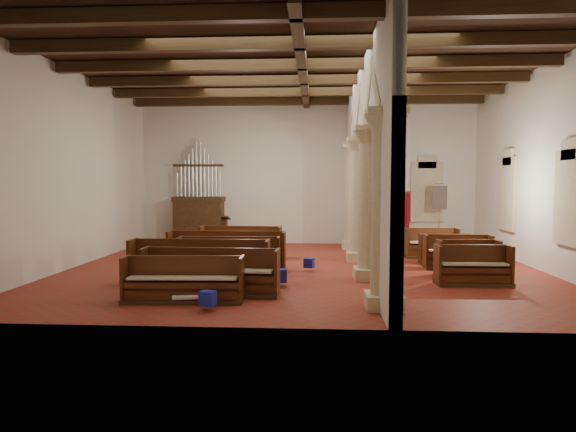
# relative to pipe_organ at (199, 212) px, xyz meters

# --- Properties ---
(floor) EXTENTS (14.00, 14.00, 0.00)m
(floor) POSITION_rel_pipe_organ_xyz_m (4.50, -5.50, -1.37)
(floor) COLOR maroon
(floor) RESTS_ON ground
(ceiling) EXTENTS (14.00, 14.00, 0.00)m
(ceiling) POSITION_rel_pipe_organ_xyz_m (4.50, -5.50, 4.63)
(ceiling) COLOR black
(ceiling) RESTS_ON wall_back
(wall_back) EXTENTS (14.00, 0.02, 6.00)m
(wall_back) POSITION_rel_pipe_organ_xyz_m (4.50, 0.50, 1.63)
(wall_back) COLOR silver
(wall_back) RESTS_ON floor
(wall_front) EXTENTS (14.00, 0.02, 6.00)m
(wall_front) POSITION_rel_pipe_organ_xyz_m (4.50, -11.50, 1.63)
(wall_front) COLOR silver
(wall_front) RESTS_ON floor
(wall_left) EXTENTS (0.02, 12.00, 6.00)m
(wall_left) POSITION_rel_pipe_organ_xyz_m (-2.50, -5.50, 1.63)
(wall_left) COLOR silver
(wall_left) RESTS_ON floor
(wall_right) EXTENTS (0.02, 12.00, 6.00)m
(wall_right) POSITION_rel_pipe_organ_xyz_m (11.50, -5.50, 1.63)
(wall_right) COLOR silver
(wall_right) RESTS_ON floor
(ceiling_beams) EXTENTS (13.80, 11.80, 0.30)m
(ceiling_beams) POSITION_rel_pipe_organ_xyz_m (4.50, -5.50, 4.45)
(ceiling_beams) COLOR #402A14
(ceiling_beams) RESTS_ON wall_back
(arcade) EXTENTS (0.90, 11.90, 6.00)m
(arcade) POSITION_rel_pipe_organ_xyz_m (6.30, -5.50, 2.19)
(arcade) COLOR beige
(arcade) RESTS_ON floor
(window_right_a) EXTENTS (0.03, 1.00, 2.20)m
(window_right_a) POSITION_rel_pipe_organ_xyz_m (11.48, -7.00, 0.83)
(window_right_a) COLOR #2F6950
(window_right_a) RESTS_ON wall_right
(window_right_b) EXTENTS (0.03, 1.00, 2.20)m
(window_right_b) POSITION_rel_pipe_organ_xyz_m (11.48, -3.00, 0.83)
(window_right_b) COLOR #2F6950
(window_right_b) RESTS_ON wall_right
(window_back) EXTENTS (1.00, 0.03, 2.20)m
(window_back) POSITION_rel_pipe_organ_xyz_m (9.50, 0.48, 0.83)
(window_back) COLOR #2F6950
(window_back) RESTS_ON wall_back
(pipe_organ) EXTENTS (2.10, 0.85, 4.40)m
(pipe_organ) POSITION_rel_pipe_organ_xyz_m (0.00, 0.00, 0.00)
(pipe_organ) COLOR #402A14
(pipe_organ) RESTS_ON floor
(lectern) EXTENTS (0.54, 0.56, 1.22)m
(lectern) POSITION_rel_pipe_organ_xyz_m (1.08, -0.05, -0.87)
(lectern) COLOR #321D0F
(lectern) RESTS_ON floor
(dossal_curtain) EXTENTS (1.80, 0.07, 2.17)m
(dossal_curtain) POSITION_rel_pipe_organ_xyz_m (8.00, 0.42, -0.21)
(dossal_curtain) COLOR maroon
(dossal_curtain) RESTS_ON floor
(processional_banner) EXTENTS (0.60, 0.77, 2.66)m
(processional_banner) POSITION_rel_pipe_organ_xyz_m (9.80, -0.48, -0.54)
(processional_banner) COLOR #402A14
(processional_banner) RESTS_ON floor
(hymnal_box_a) EXTENTS (0.35, 0.31, 0.30)m
(hymnal_box_a) POSITION_rel_pipe_organ_xyz_m (2.71, -10.37, -1.12)
(hymnal_box_a) COLOR navy
(hymnal_box_a) RESTS_ON floor
(hymnal_box_b) EXTENTS (0.38, 0.33, 0.33)m
(hymnal_box_b) POSITION_rel_pipe_organ_xyz_m (3.99, -8.01, -1.11)
(hymnal_box_b) COLOR navy
(hymnal_box_b) RESTS_ON floor
(hymnal_box_c) EXTENTS (0.33, 0.30, 0.28)m
(hymnal_box_c) POSITION_rel_pipe_organ_xyz_m (4.70, -5.90, -1.13)
(hymnal_box_c) COLOR #161595
(hymnal_box_c) RESTS_ON floor
(tube_heater_a) EXTENTS (1.00, 0.28, 0.10)m
(tube_heater_a) POSITION_rel_pipe_organ_xyz_m (2.36, -9.94, -1.21)
(tube_heater_a) COLOR white
(tube_heater_a) RESTS_ON floor
(tube_heater_b) EXTENTS (0.98, 0.50, 0.10)m
(tube_heater_b) POSITION_rel_pipe_organ_xyz_m (2.10, -9.15, -1.21)
(tube_heater_b) COLOR white
(tube_heater_b) RESTS_ON floor
(nave_pew_0) EXTENTS (2.63, 0.77, 0.99)m
(nave_pew_0) POSITION_rel_pipe_organ_xyz_m (2.02, -9.70, -1.04)
(nave_pew_0) COLOR #402A14
(nave_pew_0) RESTS_ON floor
(nave_pew_1) EXTENTS (3.22, 0.86, 1.07)m
(nave_pew_1) POSITION_rel_pipe_organ_xyz_m (2.46, -9.01, -1.02)
(nave_pew_1) COLOR #402A14
(nave_pew_1) RESTS_ON floor
(nave_pew_2) EXTENTS (3.56, 0.79, 1.14)m
(nave_pew_2) POSITION_rel_pipe_organ_xyz_m (1.94, -7.93, -1.00)
(nave_pew_2) COLOR #402A14
(nave_pew_2) RESTS_ON floor
(nave_pew_3) EXTENTS (2.88, 0.85, 1.06)m
(nave_pew_3) POSITION_rel_pipe_organ_xyz_m (2.46, -6.58, -1.02)
(nave_pew_3) COLOR #402A14
(nave_pew_3) RESTS_ON floor
(nave_pew_4) EXTENTS (3.52, 0.80, 1.14)m
(nave_pew_4) POSITION_rel_pipe_organ_xyz_m (2.24, -5.78, -1.00)
(nave_pew_4) COLOR #402A14
(nave_pew_4) RESTS_ON floor
(nave_pew_5) EXTENTS (2.50, 0.71, 0.98)m
(nave_pew_5) POSITION_rel_pipe_organ_xyz_m (2.11, -4.74, -1.05)
(nave_pew_5) COLOR #402A14
(nave_pew_5) RESTS_ON floor
(nave_pew_6) EXTENTS (2.82, 0.88, 1.09)m
(nave_pew_6) POSITION_rel_pipe_organ_xyz_m (2.32, -3.59, -1.01)
(nave_pew_6) COLOR #402A14
(nave_pew_6) RESTS_ON floor
(nave_pew_7) EXTENTS (2.58, 0.78, 0.96)m
(nave_pew_7) POSITION_rel_pipe_organ_xyz_m (1.91, -2.66, -1.05)
(nave_pew_7) COLOR #402A14
(nave_pew_7) RESTS_ON floor
(aisle_pew_0) EXTENTS (1.86, 0.71, 1.01)m
(aisle_pew_0) POSITION_rel_pipe_organ_xyz_m (8.87, -7.61, -1.03)
(aisle_pew_0) COLOR #402A14
(aisle_pew_0) RESTS_ON floor
(aisle_pew_1) EXTENTS (1.69, 0.74, 1.00)m
(aisle_pew_1) POSITION_rel_pipe_organ_xyz_m (9.12, -6.40, -1.03)
(aisle_pew_1) COLOR #402A14
(aisle_pew_1) RESTS_ON floor
(aisle_pew_2) EXTENTS (1.97, 0.74, 1.03)m
(aisle_pew_2) POSITION_rel_pipe_organ_xyz_m (9.14, -5.31, -1.02)
(aisle_pew_2) COLOR #402A14
(aisle_pew_2) RESTS_ON floor
(aisle_pew_3) EXTENTS (1.69, 0.72, 0.95)m
(aisle_pew_3) POSITION_rel_pipe_organ_xyz_m (9.05, -4.42, -1.05)
(aisle_pew_3) COLOR #402A14
(aisle_pew_3) RESTS_ON floor
(aisle_pew_4) EXTENTS (1.83, 0.80, 1.02)m
(aisle_pew_4) POSITION_rel_pipe_organ_xyz_m (8.87, -3.24, -1.02)
(aisle_pew_4) COLOR #402A14
(aisle_pew_4) RESTS_ON floor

